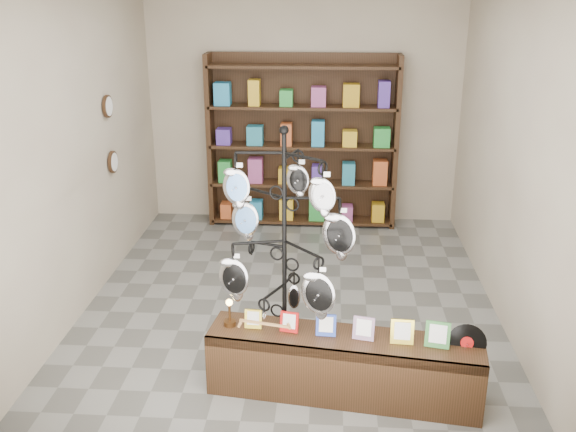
{
  "coord_description": "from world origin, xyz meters",
  "views": [
    {
      "loc": [
        0.36,
        -5.73,
        3.01
      ],
      "look_at": [
        0.04,
        -1.0,
        1.29
      ],
      "focal_mm": 40.0,
      "sensor_mm": 36.0,
      "label": 1
    }
  ],
  "objects": [
    {
      "name": "front_shelf",
      "position": [
        0.5,
        -1.49,
        0.26
      ],
      "size": [
        2.11,
        0.69,
        0.73
      ],
      "rotation": [
        0.0,
        0.0,
        -0.13
      ],
      "color": "black",
      "rests_on": "ground"
    },
    {
      "name": "back_shelving",
      "position": [
        0.0,
        2.3,
        1.03
      ],
      "size": [
        2.42,
        0.36,
        2.2
      ],
      "color": "black",
      "rests_on": "ground"
    },
    {
      "name": "display_tree",
      "position": [
        0.03,
        -1.32,
        1.2
      ],
      "size": [
        1.1,
        1.08,
        2.08
      ],
      "rotation": [
        0.0,
        0.0,
        -0.3
      ],
      "color": "black",
      "rests_on": "ground"
    },
    {
      "name": "wall_clocks",
      "position": [
        -1.97,
        0.8,
        1.5
      ],
      "size": [
        0.03,
        0.24,
        0.84
      ],
      "color": "black",
      "rests_on": "ground"
    },
    {
      "name": "room_envelope",
      "position": [
        0.0,
        0.0,
        1.85
      ],
      "size": [
        5.0,
        5.0,
        5.0
      ],
      "color": "#BBB096",
      "rests_on": "ground"
    },
    {
      "name": "ground",
      "position": [
        0.0,
        0.0,
        0.0
      ],
      "size": [
        5.0,
        5.0,
        0.0
      ],
      "primitive_type": "plane",
      "color": "slate",
      "rests_on": "ground"
    }
  ]
}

